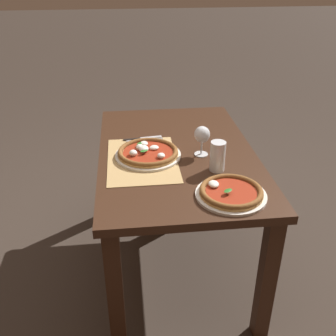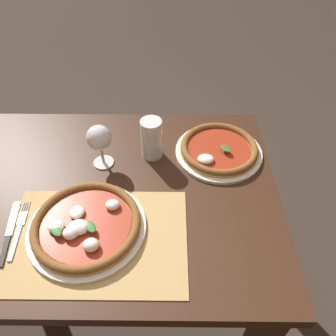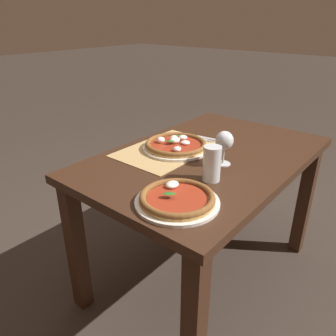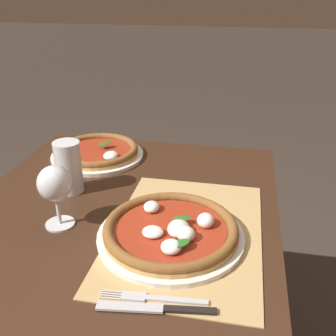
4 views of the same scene
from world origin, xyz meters
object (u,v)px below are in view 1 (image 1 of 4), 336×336
object	(u,v)px
fork	(145,140)
wine_glass	(202,136)
pint_glass	(218,157)
pizza_far	(231,192)
knife	(143,138)
pizza_near	(148,153)

from	to	relation	value
fork	wine_glass	bearing A→B (deg)	54.14
wine_glass	fork	xyz separation A→B (m)	(-0.20, -0.28, -0.10)
wine_glass	pint_glass	bearing A→B (deg)	14.99
pizza_far	wine_glass	size ratio (longest dim) A/B	1.96
pizza_far	knife	bearing A→B (deg)	-151.37
pizza_near	knife	size ratio (longest dim) A/B	1.54
pint_glass	knife	world-z (taller)	pint_glass
pizza_far	fork	bearing A→B (deg)	-151.25
pint_glass	fork	distance (m)	0.49
knife	pizza_near	bearing A→B (deg)	3.67
pizza_near	pint_glass	bearing A→B (deg)	61.61
pizza_near	fork	world-z (taller)	pizza_near
pint_glass	knife	size ratio (longest dim) A/B	0.67
pizza_near	wine_glass	size ratio (longest dim) A/B	2.15
pizza_near	pint_glass	distance (m)	0.36
knife	pint_glass	bearing A→B (deg)	40.47
wine_glass	fork	world-z (taller)	wine_glass
pizza_far	pint_glass	xyz separation A→B (m)	(-0.23, -0.01, 0.05)
wine_glass	fork	distance (m)	0.35
wine_glass	pizza_far	bearing A→B (deg)	7.43
pizza_far	fork	distance (m)	0.68
pizza_far	wine_glass	world-z (taller)	wine_glass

